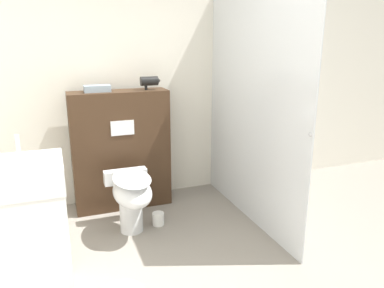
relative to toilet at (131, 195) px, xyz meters
The scene contains 8 objects.
wall_back 1.28m from the toilet, 68.14° to the left, with size 8.00×0.06×2.50m.
partition_panel 0.66m from the toilet, 86.86° to the left, with size 0.95×0.30×1.18m.
shower_glass 1.31m from the toilet, ahead, with size 0.04×1.76×2.12m.
toilet is the anchor object (origin of this frame).
sink_vanity 1.03m from the toilet, 139.84° to the right, with size 0.50×0.48×1.10m.
hair_drier 1.13m from the toilet, 59.88° to the left, with size 0.20×0.09×0.13m.
folded_towel 1.06m from the toilet, 104.43° to the left, with size 0.24×0.13×0.06m.
spare_toilet_roll 0.40m from the toilet, 15.32° to the left, with size 0.11×0.11×0.12m.
Camera 1 is at (-0.90, -1.71, 1.66)m, focal length 35.00 mm.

